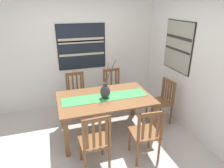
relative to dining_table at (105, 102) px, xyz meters
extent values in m
cube|color=#B2A89E|center=(-0.23, -0.45, -0.66)|extent=(6.40, 6.40, 0.03)
cube|color=silver|center=(-0.23, 1.41, 0.70)|extent=(6.40, 0.12, 2.70)
cube|color=silver|center=(1.63, -0.45, 0.70)|extent=(0.12, 6.40, 2.70)
cube|color=brown|center=(0.00, 0.00, 0.08)|extent=(1.70, 1.05, 0.03)
cube|color=brown|center=(-0.77, -0.45, -0.29)|extent=(0.08, 0.08, 0.71)
cube|color=brown|center=(0.77, -0.45, -0.29)|extent=(0.08, 0.08, 0.71)
cube|color=brown|center=(-0.77, 0.45, -0.29)|extent=(0.08, 0.08, 0.71)
cube|color=brown|center=(0.77, 0.45, -0.29)|extent=(0.08, 0.08, 0.71)
cube|color=#388447|center=(0.00, 0.00, 0.10)|extent=(1.56, 0.36, 0.01)
ellipsoid|color=#333338|center=(-0.01, -0.04, 0.23)|extent=(0.18, 0.15, 0.25)
cylinder|color=#333338|center=(-0.01, -0.04, 0.37)|extent=(0.08, 0.08, 0.06)
cylinder|color=brown|center=(0.09, -0.03, 0.60)|extent=(0.21, 0.03, 0.41)
cylinder|color=brown|center=(0.03, -0.03, 0.58)|extent=(0.08, 0.01, 0.37)
cylinder|color=brown|center=(-0.01, -0.06, 0.56)|extent=(0.02, 0.05, 0.32)
cylinder|color=brown|center=(0.02, -0.03, 0.55)|extent=(0.07, 0.03, 0.31)
cube|color=brown|center=(1.16, 0.02, -0.19)|extent=(0.45, 0.45, 0.03)
cylinder|color=brown|center=(0.99, -0.17, -0.42)|extent=(0.04, 0.04, 0.44)
cylinder|color=brown|center=(0.97, 0.19, -0.42)|extent=(0.04, 0.04, 0.44)
cylinder|color=brown|center=(1.35, -0.15, -0.42)|extent=(0.04, 0.04, 0.44)
cylinder|color=brown|center=(1.33, 0.21, -0.42)|extent=(0.04, 0.04, 0.44)
cube|color=brown|center=(1.36, -0.14, 0.05)|extent=(0.04, 0.04, 0.45)
cube|color=brown|center=(1.34, 0.21, 0.05)|extent=(0.04, 0.04, 0.45)
cube|color=brown|center=(1.35, 0.04, 0.24)|extent=(0.06, 0.38, 0.06)
cube|color=brown|center=(1.36, -0.12, 0.03)|extent=(0.02, 0.04, 0.36)
cube|color=brown|center=(1.36, -0.04, 0.03)|extent=(0.02, 0.04, 0.36)
cube|color=brown|center=(1.35, 0.04, 0.03)|extent=(0.02, 0.04, 0.36)
cube|color=brown|center=(1.34, 0.11, 0.03)|extent=(0.02, 0.04, 0.36)
cube|color=brown|center=(1.34, 0.19, 0.03)|extent=(0.02, 0.04, 0.36)
cube|color=brown|center=(0.44, 0.83, -0.19)|extent=(0.43, 0.43, 0.03)
cylinder|color=brown|center=(0.62, 0.65, -0.42)|extent=(0.04, 0.04, 0.44)
cylinder|color=brown|center=(0.26, 0.65, -0.42)|extent=(0.04, 0.04, 0.44)
cylinder|color=brown|center=(0.62, 1.01, -0.42)|extent=(0.04, 0.04, 0.44)
cylinder|color=brown|center=(0.26, 1.01, -0.42)|extent=(0.04, 0.04, 0.44)
cube|color=brown|center=(0.62, 1.02, 0.06)|extent=(0.04, 0.04, 0.47)
cube|color=brown|center=(0.26, 1.02, 0.06)|extent=(0.04, 0.04, 0.47)
cube|color=brown|center=(0.44, 1.02, 0.26)|extent=(0.38, 0.04, 0.06)
cube|color=brown|center=(0.55, 1.02, 0.04)|extent=(0.04, 0.02, 0.38)
cube|color=brown|center=(0.44, 1.02, 0.04)|extent=(0.04, 0.02, 0.38)
cube|color=brown|center=(0.32, 1.02, 0.04)|extent=(0.04, 0.02, 0.38)
cube|color=brown|center=(-0.40, -0.79, -0.19)|extent=(0.43, 0.43, 0.03)
cylinder|color=brown|center=(-0.58, -0.61, -0.42)|extent=(0.04, 0.04, 0.44)
cylinder|color=brown|center=(-0.22, -0.60, -0.42)|extent=(0.04, 0.04, 0.44)
cylinder|color=brown|center=(-0.57, -0.97, -0.42)|extent=(0.04, 0.04, 0.44)
cylinder|color=brown|center=(-0.21, -0.96, -0.42)|extent=(0.04, 0.04, 0.44)
cube|color=brown|center=(-0.57, -0.98, 0.07)|extent=(0.04, 0.04, 0.49)
cube|color=brown|center=(-0.21, -0.97, 0.07)|extent=(0.04, 0.04, 0.49)
cube|color=brown|center=(-0.39, -0.98, 0.29)|extent=(0.38, 0.05, 0.06)
cube|color=brown|center=(-0.53, -0.98, 0.06)|extent=(0.04, 0.02, 0.40)
cube|color=brown|center=(-0.43, -0.98, 0.06)|extent=(0.04, 0.02, 0.40)
cube|color=brown|center=(-0.34, -0.98, 0.06)|extent=(0.04, 0.02, 0.40)
cube|color=brown|center=(-0.25, -0.97, 0.06)|extent=(0.04, 0.02, 0.40)
cube|color=brown|center=(-0.41, 0.83, -0.19)|extent=(0.43, 0.43, 0.03)
cylinder|color=brown|center=(-0.23, 0.66, -0.42)|extent=(0.04, 0.04, 0.44)
cylinder|color=brown|center=(-0.58, 0.65, -0.42)|extent=(0.04, 0.04, 0.44)
cylinder|color=brown|center=(-0.23, 1.02, -0.42)|extent=(0.04, 0.04, 0.44)
cylinder|color=brown|center=(-0.59, 1.01, -0.42)|extent=(0.04, 0.04, 0.44)
cube|color=brown|center=(-0.23, 1.03, 0.05)|extent=(0.04, 0.04, 0.46)
cube|color=brown|center=(-0.59, 1.02, 0.05)|extent=(0.04, 0.04, 0.46)
cube|color=brown|center=(-0.41, 1.02, 0.26)|extent=(0.38, 0.04, 0.06)
cube|color=brown|center=(-0.28, 1.03, 0.04)|extent=(0.04, 0.02, 0.37)
cube|color=brown|center=(-0.37, 1.02, 0.04)|extent=(0.04, 0.02, 0.37)
cube|color=brown|center=(-0.46, 1.02, 0.04)|extent=(0.04, 0.02, 0.37)
cube|color=brown|center=(-0.55, 1.02, 0.04)|extent=(0.04, 0.02, 0.37)
cube|color=brown|center=(0.40, -0.84, -0.19)|extent=(0.45, 0.45, 0.03)
cylinder|color=brown|center=(0.24, -0.65, -0.42)|extent=(0.04, 0.04, 0.44)
cylinder|color=brown|center=(0.60, -0.67, -0.42)|extent=(0.04, 0.04, 0.44)
cylinder|color=brown|center=(0.21, -1.00, -0.42)|extent=(0.04, 0.04, 0.44)
cylinder|color=brown|center=(0.57, -1.03, -0.42)|extent=(0.04, 0.04, 0.44)
cube|color=brown|center=(0.21, -1.01, 0.05)|extent=(0.04, 0.04, 0.46)
cube|color=brown|center=(0.57, -1.04, 0.05)|extent=(0.04, 0.04, 0.46)
cube|color=brown|center=(0.39, -1.03, 0.26)|extent=(0.38, 0.06, 0.06)
cube|color=brown|center=(0.28, -1.02, 0.04)|extent=(0.04, 0.02, 0.37)
cube|color=brown|center=(0.39, -1.03, 0.04)|extent=(0.04, 0.02, 0.37)
cube|color=brown|center=(0.51, -1.03, 0.04)|extent=(0.04, 0.02, 0.37)
cube|color=black|center=(-0.17, 1.34, 0.78)|extent=(1.09, 0.04, 1.02)
cube|color=black|center=(-0.17, 1.32, 0.78)|extent=(1.06, 0.01, 0.99)
cube|color=#B2A893|center=(-0.17, 1.32, 0.89)|extent=(1.03, 0.00, 0.07)
cube|color=#B2A893|center=(-0.17, 1.32, 0.60)|extent=(1.03, 0.00, 0.05)
cube|color=#B2A893|center=(-0.17, 1.32, 0.94)|extent=(1.03, 0.00, 0.09)
cube|color=black|center=(1.57, 0.18, 0.90)|extent=(0.04, 0.86, 0.98)
cube|color=gray|center=(1.55, 0.18, 0.90)|extent=(0.01, 0.83, 0.95)
cube|color=#2D2823|center=(1.54, 0.18, 1.08)|extent=(0.00, 0.80, 0.06)
cube|color=#2D2823|center=(1.54, 0.18, 0.84)|extent=(0.00, 0.80, 0.04)
camera|label=1|loc=(-0.86, -3.16, 1.70)|focal=31.93mm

